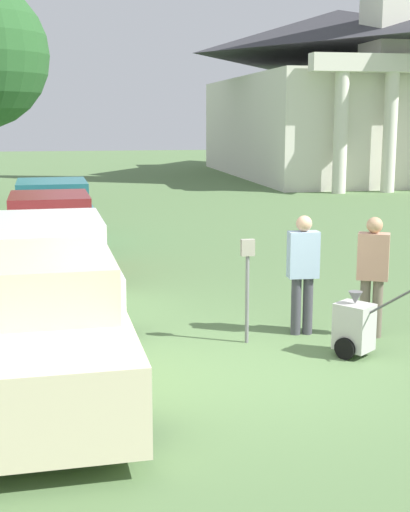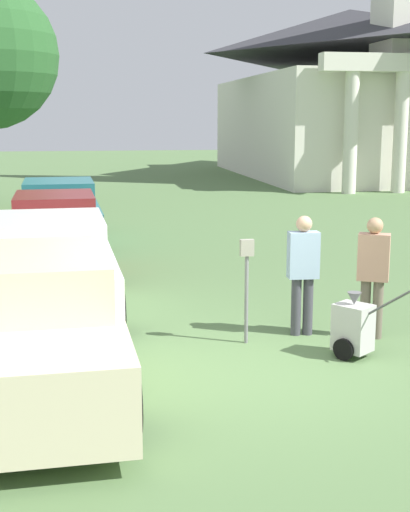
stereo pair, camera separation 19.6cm
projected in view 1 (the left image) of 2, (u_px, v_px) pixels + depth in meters
name	position (u px, v px, depth m)	size (l,w,h in m)	color
ground_plane	(285.00, 373.00, 8.52)	(120.00, 120.00, 0.00)	#517042
parked_car_cream	(39.00, 325.00, 7.93)	(2.07, 4.95, 1.57)	beige
parked_car_white	(47.00, 266.00, 11.21)	(2.20, 5.12, 1.50)	silver
parked_car_maroon	(51.00, 233.00, 14.46)	(2.01, 4.81, 1.51)	maroon
parked_car_teal	(53.00, 214.00, 17.37)	(2.11, 5.11, 1.52)	#23666B
parking_meter	(247.00, 272.00, 9.49)	(0.18, 0.09, 1.42)	slate
person_worker	(303.00, 267.00, 9.88)	(0.43, 0.24, 1.69)	#3F3F47
person_supervisor	(373.00, 270.00, 9.76)	(0.47, 0.39, 1.68)	#665B4C
equipment_cart	(354.00, 326.00, 9.08)	(0.75, 0.91, 1.00)	#B2B2AD
church	(340.00, 79.00, 36.54)	(10.78, 17.69, 24.62)	silver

